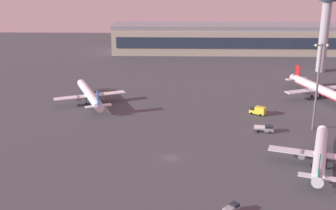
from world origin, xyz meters
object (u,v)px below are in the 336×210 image
at_px(airplane_mid_apron, 320,154).
at_px(catering_truck, 258,110).
at_px(airplane_taxiway_distant, 320,89).
at_px(fuel_truck, 265,128).
at_px(cargo_loader, 232,209).
at_px(control_tower, 325,22).
at_px(airplane_near_gate, 90,95).
at_px(apron_light_east, 318,82).

xyz_separation_m(airplane_mid_apron, catering_truck, (-10.39, 41.29, -1.95)).
bearing_deg(catering_truck, airplane_taxiway_distant, -22.84).
relative_size(airplane_taxiway_distant, catering_truck, 6.20).
xyz_separation_m(fuel_truck, cargo_loader, (-16.30, -49.64, -0.19)).
bearing_deg(control_tower, airplane_near_gate, -153.65).
height_order(airplane_taxiway_distant, apron_light_east, apron_light_east).
distance_m(fuel_truck, apron_light_east, 22.67).
bearing_deg(airplane_mid_apron, fuel_truck, 132.48).
bearing_deg(apron_light_east, airplane_taxiway_distant, 70.80).
relative_size(airplane_mid_apron, airplane_near_gate, 1.04).
bearing_deg(cargo_loader, catering_truck, 121.04).
xyz_separation_m(control_tower, airplane_mid_apron, (-30.71, -104.56, -20.97)).
bearing_deg(airplane_mid_apron, cargo_loader, -118.93).
xyz_separation_m(airplane_near_gate, airplane_taxiway_distant, (91.72, 8.70, 0.29)).
distance_m(control_tower, airplane_taxiway_distant, 49.70).
distance_m(catering_truck, fuel_truck, 16.88).
height_order(catering_truck, cargo_loader, catering_truck).
distance_m(cargo_loader, apron_light_east, 63.72).
height_order(catering_truck, fuel_truck, catering_truck).
relative_size(control_tower, airplane_mid_apron, 1.20).
relative_size(catering_truck, cargo_loader, 1.40).
height_order(airplane_mid_apron, apron_light_east, apron_light_east).
bearing_deg(catering_truck, airplane_near_gate, 111.46).
distance_m(control_tower, airplane_mid_apron, 110.98).
bearing_deg(airplane_near_gate, fuel_truck, -46.41).
bearing_deg(control_tower, apron_light_east, -107.90).
height_order(airplane_mid_apron, airplane_taxiway_distant, airplane_taxiway_distant).
xyz_separation_m(airplane_near_gate, apron_light_east, (79.81, -25.53, 13.03)).
height_order(airplane_near_gate, fuel_truck, airplane_near_gate).
relative_size(airplane_taxiway_distant, cargo_loader, 8.67).
bearing_deg(airplane_mid_apron, airplane_taxiway_distant, 92.28).
bearing_deg(control_tower, airplane_taxiway_distant, -106.86).
height_order(airplane_taxiway_distant, catering_truck, airplane_taxiway_distant).
height_order(control_tower, apron_light_east, control_tower).
xyz_separation_m(airplane_near_gate, fuel_truck, (63.15, -28.22, -2.11)).
xyz_separation_m(catering_truck, fuel_truck, (-0.57, -16.87, -0.21)).
relative_size(airplane_near_gate, airplane_taxiway_distant, 0.91).
relative_size(fuel_truck, apron_light_east, 0.22).
xyz_separation_m(airplane_taxiway_distant, catering_truck, (-28.00, -20.04, -2.19)).
distance_m(control_tower, cargo_loader, 144.05).
bearing_deg(airplane_taxiway_distant, catering_truck, 15.23).
height_order(airplane_mid_apron, fuel_truck, airplane_mid_apron).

